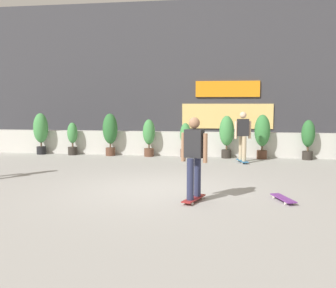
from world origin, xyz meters
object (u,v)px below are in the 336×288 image
Objects in this scene: potted_plant_3 at (149,135)px; potted_plant_5 at (227,133)px; potted_plant_6 at (262,133)px; potted_plant_4 at (185,139)px; skateboard_near_camera at (283,198)px; potted_plant_0 at (41,130)px; potted_plant_7 at (308,137)px; potted_plant_2 at (110,131)px; skater_by_wall_right at (194,155)px; skater_by_wall_left at (243,135)px; potted_plant_1 at (72,137)px.

potted_plant_5 is at bearing 0.00° from potted_plant_3.
potted_plant_5 is at bearing 180.00° from potted_plant_6.
potted_plant_4 reaches higher than skateboard_near_camera.
potted_plant_0 reaches higher than potted_plant_7.
skateboard_near_camera is (4.02, -6.21, -0.72)m from potted_plant_3.
potted_plant_7 reaches higher than skateboard_near_camera.
skateboard_near_camera is at bearing -36.85° from potted_plant_0.
skater_by_wall_right is at bearing -60.20° from potted_plant_2.
potted_plant_5 is at bearing 0.00° from potted_plant_2.
skater_by_wall_left reaches higher than potted_plant_0.
skater_by_wall_right reaches higher than skateboard_near_camera.
potted_plant_5 reaches higher than potted_plant_7.
potted_plant_7 is (9.94, -0.00, -0.14)m from potted_plant_0.
potted_plant_6 is 1.28m from skater_by_wall_left.
potted_plant_5 is 6.38m from skateboard_near_camera.
potted_plant_2 reaches higher than potted_plant_5.
skater_by_wall_right reaches higher than potted_plant_6.
potted_plant_7 is 7.36m from skater_by_wall_right.
potted_plant_6 is (7.09, 0.00, 0.25)m from potted_plant_1.
potted_plant_3 is at bearing -180.00° from potted_plant_4.
potted_plant_6 reaches higher than skateboard_near_camera.
potted_plant_6 reaches higher than potted_plant_1.
potted_plant_7 is at bearing -0.00° from potted_plant_0.
skater_by_wall_right is 2.01m from skateboard_near_camera.
potted_plant_6 is at bearing 0.00° from potted_plant_3.
skateboard_near_camera is (5.51, -6.21, -0.87)m from potted_plant_2.
potted_plant_7 reaches higher than potted_plant_3.
potted_plant_3 is 0.81× the size of skater_by_wall_right.
skater_by_wall_left reaches higher than potted_plant_3.
potted_plant_0 is 1.16× the size of potted_plant_3.
skater_by_wall_left is at bearing -7.91° from potted_plant_0.
potted_plant_3 is 0.99× the size of potted_plant_7.
potted_plant_1 is 0.89× the size of potted_plant_7.
potted_plant_1 is 5.84m from potted_plant_5.
skater_by_wall_left is at bearing 97.08° from skateboard_near_camera.
potted_plant_1 is at bearing 180.00° from potted_plant_2.
skateboard_near_camera is (-0.08, -6.21, -0.86)m from potted_plant_6.
potted_plant_3 reaches higher than potted_plant_4.
skater_by_wall_right is 2.06× the size of skateboard_near_camera.
potted_plant_4 is 6.58m from skater_by_wall_right.
potted_plant_7 is 2.52m from skater_by_wall_left.
potted_plant_4 is 0.74× the size of skater_by_wall_left.
skater_by_wall_left is (7.65, -1.06, 0.01)m from potted_plant_0.
potted_plant_0 reaches higher than potted_plant_2.
potted_plant_1 is at bearing 180.00° from potted_plant_5.
skateboard_near_camera is (2.66, -6.21, -0.62)m from potted_plant_4.
potted_plant_5 is (1.49, -0.00, 0.20)m from potted_plant_4.
skater_by_wall_right is at bearing -170.50° from skateboard_near_camera.
potted_plant_0 is 1.29× the size of potted_plant_1.
skater_by_wall_left is at bearing -17.45° from potted_plant_3.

